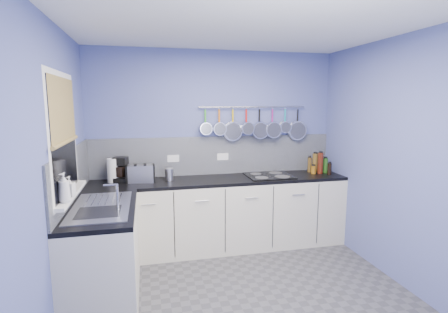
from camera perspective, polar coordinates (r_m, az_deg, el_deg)
name	(u,v)px	position (r m, az deg, el deg)	size (l,w,h in m)	color
floor	(247,299)	(3.52, 3.83, -22.66)	(3.20, 3.00, 0.02)	#47474C
ceiling	(250,21)	(3.07, 4.35, 21.61)	(3.20, 3.00, 0.02)	white
wall_back	(215,148)	(4.50, -1.55, 1.49)	(3.20, 0.02, 2.50)	#535C9E
wall_front	(343,230)	(1.72, 19.23, -11.45)	(3.20, 0.02, 2.50)	#535C9E
wall_left	(53,178)	(3.02, -26.69, -3.20)	(0.02, 3.00, 2.50)	#535C9E
wall_right	(403,162)	(3.84, 27.69, -0.83)	(0.02, 3.00, 2.50)	#535C9E
backsplash_back	(215,155)	(4.50, -1.49, 0.19)	(3.20, 0.02, 0.50)	#9498A2
backsplash_left	(72,175)	(3.60, -24.02, -2.79)	(0.02, 1.80, 0.50)	#9498A2
cabinet_run_back	(220,215)	(4.39, -0.69, -9.70)	(3.20, 0.60, 0.86)	beige
worktop_back	(220,180)	(4.27, -0.70, -3.97)	(3.20, 0.60, 0.04)	black
cabinet_run_left	(104,255)	(3.49, -19.39, -15.32)	(0.60, 1.20, 0.86)	beige
worktop_left	(101,209)	(3.33, -19.79, -8.23)	(0.60, 1.20, 0.04)	black
window_frame	(63,136)	(3.25, -25.23, 3.08)	(0.01, 1.00, 1.10)	white
window_glass	(64,136)	(3.25, -25.15, 3.08)	(0.01, 0.90, 1.00)	black
bamboo_blind	(63,110)	(3.24, -25.27, 7.05)	(0.01, 0.90, 0.55)	#A98E49
window_sill	(71,194)	(3.33, -24.22, -5.74)	(0.10, 0.98, 0.03)	white
sink_unit	(101,206)	(3.33, -19.81, -7.84)	(0.50, 0.95, 0.01)	silver
mixer_tap	(117,197)	(3.10, -17.37, -6.49)	(0.12, 0.08, 0.26)	silver
socket_left	(173,159)	(4.41, -8.47, -0.34)	(0.15, 0.01, 0.09)	white
socket_right	(223,157)	(4.51, -0.21, -0.04)	(0.15, 0.01, 0.09)	white
pot_rail	(253,107)	(4.53, 4.85, 8.23)	(0.02, 0.02, 1.45)	silver
soap_bottle_a	(64,188)	(3.00, -25.16, -4.74)	(0.09, 0.09, 0.24)	white
soap_bottle_b	(69,186)	(3.18, -24.43, -4.56)	(0.08, 0.08, 0.17)	white
paper_towel	(113,170)	(4.26, -18.10, -2.22)	(0.13, 0.13, 0.29)	white
coffee_maker	(121,170)	(4.26, -16.87, -2.10)	(0.17, 0.18, 0.29)	black
toaster	(140,173)	(4.20, -13.78, -2.77)	(0.31, 0.18, 0.20)	silver
canister	(169,174)	(4.21, -9.13, -2.98)	(0.10, 0.10, 0.14)	silver
hob	(269,176)	(4.44, 7.49, -3.19)	(0.57, 0.50, 0.01)	black
pan_0	(205,121)	(4.38, -3.13, 5.94)	(0.16, 0.09, 0.35)	silver
pan_1	(219,121)	(4.41, -0.79, 5.89)	(0.17, 0.08, 0.36)	silver
pan_2	(233,124)	(4.46, 1.50, 5.44)	(0.25, 0.05, 0.44)	silver
pan_3	(246,121)	(4.50, 3.75, 5.96)	(0.17, 0.12, 0.36)	silver
pan_4	(259,123)	(4.56, 5.94, 5.60)	(0.23, 0.09, 0.42)	silver
pan_5	(272,122)	(4.62, 8.08, 5.65)	(0.22, 0.10, 0.41)	silver
pan_6	(285,120)	(4.69, 10.17, 6.01)	(0.16, 0.07, 0.35)	silver
pan_7	(297,124)	(4.76, 12.17, 5.40)	(0.26, 0.05, 0.45)	silver
condiment_0	(322,168)	(4.86, 16.03, -1.88)	(0.06, 0.06, 0.10)	black
condiment_1	(315,163)	(4.82, 14.97, -1.00)	(0.07, 0.07, 0.25)	brown
condiment_2	(310,165)	(4.79, 14.11, -1.36)	(0.05, 0.05, 0.20)	brown
condiment_3	(325,166)	(4.79, 16.57, -1.45)	(0.06, 0.06, 0.20)	#265919
condiment_4	(320,163)	(4.72, 15.80, -1.07)	(0.07, 0.07, 0.28)	#4C190C
condiment_5	(313,170)	(4.70, 14.72, -2.15)	(0.06, 0.06, 0.11)	#8C5914
condiment_6	(329,169)	(4.69, 17.20, -2.00)	(0.05, 0.05, 0.15)	black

